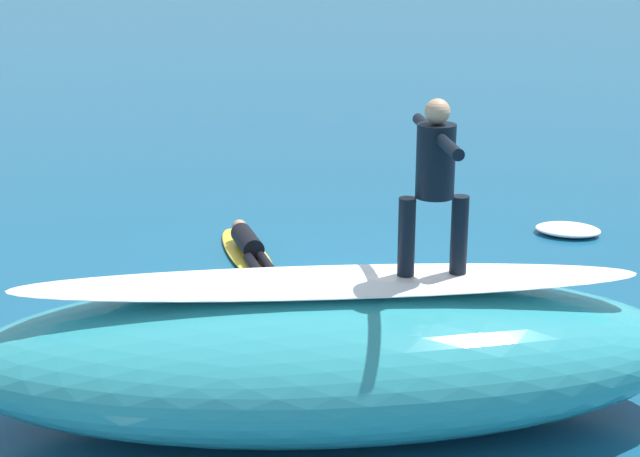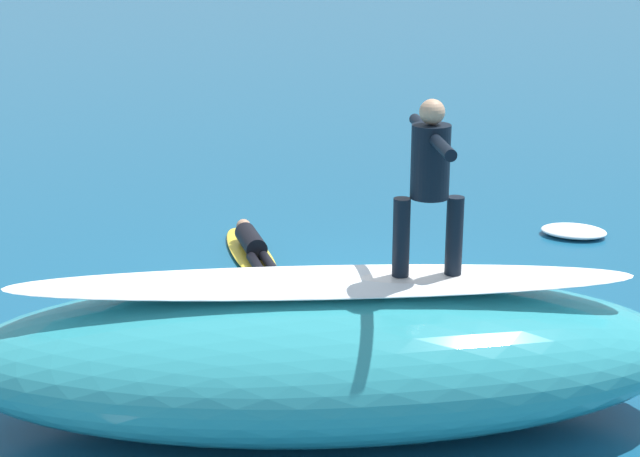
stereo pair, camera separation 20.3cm
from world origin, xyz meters
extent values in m
plane|color=#145175|center=(0.00, 0.00, 0.00)|extent=(120.00, 120.00, 0.00)
ellipsoid|color=teal|center=(-0.31, 2.78, 0.62)|extent=(6.55, 3.60, 1.25)
ellipsoid|color=white|center=(-0.31, 2.78, 1.29)|extent=(5.31, 1.95, 0.08)
ellipsoid|color=silver|center=(-1.15, 2.58, 1.29)|extent=(2.16, 1.03, 0.09)
cylinder|color=black|center=(-0.94, 2.64, 1.67)|extent=(0.14, 0.14, 0.67)
cylinder|color=black|center=(-1.36, 2.52, 1.67)|extent=(0.14, 0.14, 0.67)
cylinder|color=black|center=(-1.15, 2.58, 2.30)|extent=(0.39, 0.39, 0.60)
sphere|color=tan|center=(-1.15, 2.58, 2.71)|extent=(0.21, 0.21, 0.21)
cylinder|color=black|center=(-1.26, 3.00, 2.51)|extent=(0.23, 0.55, 0.10)
cylinder|color=black|center=(-1.04, 2.17, 2.51)|extent=(0.23, 0.55, 0.10)
ellipsoid|color=yellow|center=(1.31, -1.37, 0.04)|extent=(1.41, 2.29, 0.08)
cylinder|color=black|center=(1.31, -1.37, 0.22)|extent=(0.57, 0.82, 0.27)
sphere|color=tan|center=(1.51, -1.80, 0.27)|extent=(0.19, 0.19, 0.19)
cylinder|color=black|center=(0.94, -0.76, 0.14)|extent=(0.38, 0.64, 0.12)
cylinder|color=black|center=(1.09, -0.70, 0.14)|extent=(0.38, 0.64, 0.12)
ellipsoid|color=white|center=(-2.86, -2.97, 0.07)|extent=(0.96, 0.76, 0.14)
camera|label=1|loc=(-1.34, 10.38, 4.16)|focal=55.42mm
camera|label=2|loc=(-1.54, 10.35, 4.16)|focal=55.42mm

